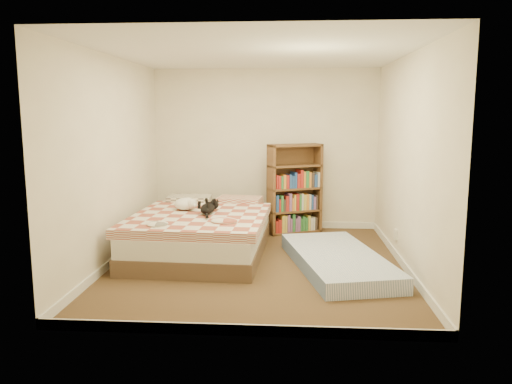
# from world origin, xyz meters

# --- Properties ---
(room) EXTENTS (3.51, 4.01, 2.51)m
(room) POSITION_xyz_m (0.00, 0.00, 1.20)
(room) COLOR #49361F
(room) RESTS_ON ground
(bed) EXTENTS (1.75, 2.34, 0.61)m
(bed) POSITION_xyz_m (-0.75, 0.48, 0.28)
(bed) COLOR brown
(bed) RESTS_ON room
(bookshelf) EXTENTS (0.92, 0.59, 1.36)m
(bookshelf) POSITION_xyz_m (0.46, 1.68, 0.51)
(bookshelf) COLOR brown
(bookshelf) RESTS_ON room
(floor_mattress) EXTENTS (1.35, 2.19, 0.18)m
(floor_mattress) POSITION_xyz_m (0.96, -0.09, 0.09)
(floor_mattress) COLOR #6882AE
(floor_mattress) RESTS_ON room
(black_cat) EXTENTS (0.28, 0.67, 0.15)m
(black_cat) POSITION_xyz_m (-0.66, 0.39, 0.61)
(black_cat) COLOR black
(black_cat) RESTS_ON bed
(white_dog) EXTENTS (0.34, 0.35, 0.16)m
(white_dog) POSITION_xyz_m (-0.98, 0.58, 0.63)
(white_dog) COLOR white
(white_dog) RESTS_ON bed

